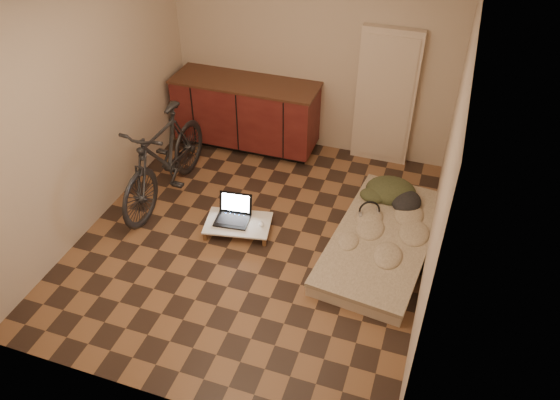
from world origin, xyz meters
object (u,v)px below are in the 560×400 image
(lap_desk, at_px, (238,223))
(laptop, at_px, (233,214))
(bicycle, at_px, (164,154))
(futon, at_px, (382,240))

(lap_desk, relative_size, laptop, 1.94)
(laptop, bearing_deg, lap_desk, -41.92)
(laptop, bearing_deg, bicycle, 157.01)
(bicycle, height_order, lap_desk, bicycle)
(lap_desk, bearing_deg, laptop, 134.04)
(bicycle, distance_m, laptop, 1.05)
(bicycle, relative_size, laptop, 4.56)
(futon, xyz_separation_m, lap_desk, (-1.51, -0.24, 0.02))
(bicycle, bearing_deg, futon, 0.03)
(bicycle, bearing_deg, lap_desk, -16.16)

